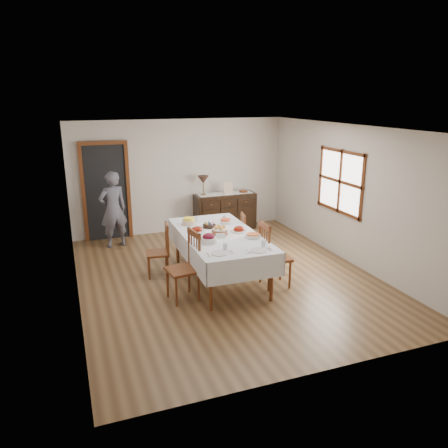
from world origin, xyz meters
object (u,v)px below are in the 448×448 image
object	(u,v)px
chair_left_far	(160,250)
person	(113,207)
sideboard	(225,211)
chair_right_far	(250,239)
chair_right_near	(272,254)
dining_table	(220,239)
chair_left_near	(186,266)
table_lamp	(203,180)

from	to	relation	value
chair_left_far	person	world-z (taller)	person
sideboard	chair_right_far	bearing A→B (deg)	-98.63
chair_right_near	dining_table	bearing A→B (deg)	56.81
sideboard	person	world-z (taller)	person
chair_left_near	chair_left_far	size ratio (longest dim) A/B	1.16
chair_left_near	person	distance (m)	3.05
chair_left_near	sideboard	size ratio (longest dim) A/B	0.76
chair_right_far	dining_table	bearing A→B (deg)	137.46
person	table_lamp	size ratio (longest dim) A/B	3.76
chair_left_near	chair_right_near	distance (m)	1.48
dining_table	chair_right_far	distance (m)	1.00
person	chair_right_far	bearing A→B (deg)	124.95
chair_left_far	chair_left_near	bearing A→B (deg)	16.95
chair_left_far	sideboard	world-z (taller)	chair_left_far
chair_right_far	sideboard	xyz separation A→B (m)	(0.34, 2.26, -0.06)
dining_table	chair_right_near	size ratio (longest dim) A/B	2.22
chair_right_far	chair_left_far	bearing A→B (deg)	103.29
dining_table	chair_right_near	xyz separation A→B (m)	(0.74, -0.54, -0.18)
chair_left_far	table_lamp	xyz separation A→B (m)	(1.54, 2.27, 0.74)
sideboard	person	xyz separation A→B (m)	(-2.64, -0.37, 0.43)
dining_table	person	world-z (taller)	person
sideboard	table_lamp	distance (m)	0.95
chair_right_far	person	bearing A→B (deg)	64.08
chair_right_far	table_lamp	world-z (taller)	table_lamp
chair_left_far	person	bearing A→B (deg)	-155.60
chair_left_far	person	distance (m)	2.01
chair_left_far	sideboard	xyz separation A→B (m)	(2.07, 2.25, -0.05)
chair_right_far	sideboard	world-z (taller)	chair_right_far
sideboard	chair_left_far	bearing A→B (deg)	-132.53
chair_right_far	person	size ratio (longest dim) A/B	0.57
chair_left_far	chair_right_near	world-z (taller)	chair_right_near
chair_right_far	person	xyz separation A→B (m)	(-2.29, 1.90, 0.37)
dining_table	sideboard	bearing A→B (deg)	68.63
sideboard	table_lamp	bearing A→B (deg)	178.01
chair_left_far	chair_right_far	xyz separation A→B (m)	(1.72, -0.01, 0.01)
chair_left_near	sideboard	world-z (taller)	chair_left_near
chair_left_far	dining_table	bearing A→B (deg)	66.74
dining_table	chair_left_far	size ratio (longest dim) A/B	2.60
chair_left_near	chair_left_far	world-z (taller)	chair_left_near
chair_right_far	person	distance (m)	3.00
chair_left_far	chair_right_far	world-z (taller)	chair_right_far
sideboard	person	bearing A→B (deg)	-172.08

